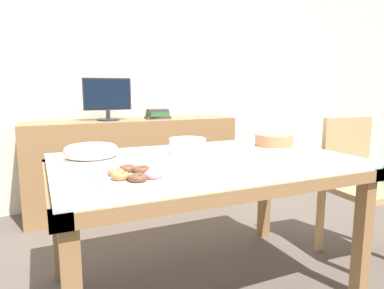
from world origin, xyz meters
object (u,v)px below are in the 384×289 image
at_px(cake_chocolate_round, 274,141).
at_px(cake_golden_bundt, 91,152).
at_px(book_stack, 158,114).
at_px(tealight_centre, 314,152).
at_px(computer_monitor, 108,99).
at_px(tealight_near_cakes, 259,140).
at_px(tealight_left_edge, 78,169).
at_px(plate_stack, 187,146).
at_px(chair, 357,180).
at_px(pastry_platter, 137,176).
at_px(tealight_right_edge, 213,149).

relative_size(cake_chocolate_round, cake_golden_bundt, 0.95).
relative_size(book_stack, cake_golden_bundt, 0.87).
distance_m(cake_chocolate_round, tealight_centre, 0.29).
bearing_deg(cake_chocolate_round, computer_monitor, 119.83).
distance_m(book_stack, tealight_near_cakes, 1.19).
xyz_separation_m(tealight_centre, tealight_left_edge, (-1.28, 0.13, 0.00)).
relative_size(computer_monitor, plate_stack, 2.02).
height_order(chair, pastry_platter, chair).
distance_m(chair, pastry_platter, 1.62).
distance_m(computer_monitor, cake_golden_bundt, 1.33).
bearing_deg(tealight_centre, tealight_left_edge, 174.03).
bearing_deg(tealight_left_edge, cake_chocolate_round, 6.97).
distance_m(plate_stack, tealight_near_cakes, 0.69).
bearing_deg(plate_stack, computer_monitor, 98.34).
bearing_deg(plate_stack, tealight_left_edge, -163.72).
xyz_separation_m(cake_golden_bundt, tealight_left_edge, (-0.10, -0.25, -0.03)).
relative_size(cake_chocolate_round, pastry_platter, 0.79).
relative_size(computer_monitor, tealight_left_edge, 10.60).
bearing_deg(cake_golden_bundt, tealight_left_edge, -111.17).
distance_m(computer_monitor, tealight_centre, 1.87).
bearing_deg(cake_chocolate_round, chair, -16.42).
bearing_deg(tealight_centre, cake_golden_bundt, 162.17).
height_order(tealight_centre, tealight_near_cakes, same).
bearing_deg(tealight_right_edge, computer_monitor, 106.51).
height_order(computer_monitor, tealight_left_edge, computer_monitor).
bearing_deg(tealight_left_edge, tealight_near_cakes, 17.14).
bearing_deg(tealight_left_edge, tealight_centre, -5.97).
height_order(plate_stack, tealight_right_edge, plate_stack).
xyz_separation_m(cake_golden_bundt, tealight_centre, (1.19, -0.38, -0.03)).
bearing_deg(tealight_right_edge, tealight_left_edge, -164.72).
bearing_deg(tealight_near_cakes, chair, -39.07).
height_order(chair, tealight_left_edge, chair).
bearing_deg(book_stack, tealight_near_cakes, -71.33).
bearing_deg(book_stack, tealight_right_edge, -93.81).
distance_m(cake_golden_bundt, tealight_left_edge, 0.27).
bearing_deg(chair, cake_chocolate_round, 163.58).
xyz_separation_m(chair, plate_stack, (-1.16, 0.20, 0.28)).
xyz_separation_m(book_stack, tealight_right_edge, (-0.09, -1.29, -0.12)).
bearing_deg(tealight_centre, pastry_platter, -173.87).
bearing_deg(computer_monitor, book_stack, 0.17).
height_order(pastry_platter, tealight_right_edge, pastry_platter).
height_order(cake_chocolate_round, pastry_platter, cake_chocolate_round).
relative_size(plate_stack, tealight_left_edge, 5.25).
relative_size(tealight_left_edge, tealight_right_edge, 1.00).
bearing_deg(chair, book_stack, 120.11).
bearing_deg(tealight_near_cakes, cake_chocolate_round, -104.70).
relative_size(pastry_platter, plate_stack, 1.62).
bearing_deg(tealight_centre, book_stack, 103.09).
xyz_separation_m(tealight_near_cakes, tealight_right_edge, (-0.46, -0.17, 0.00)).
relative_size(book_stack, tealight_right_edge, 6.18).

